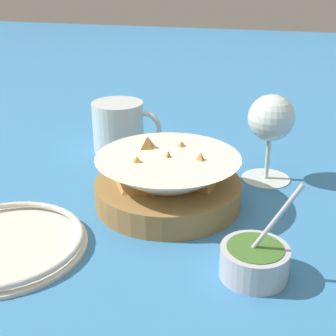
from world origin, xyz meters
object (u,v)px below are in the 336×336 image
food_basket (167,181)px  wine_glass (271,122)px  beer_mug (119,128)px  sauce_cup (254,260)px  side_plate (4,243)px

food_basket → wine_glass: (0.13, 0.12, 0.06)m
beer_mug → sauce_cup: bearing=-49.0°
food_basket → side_plate: food_basket is taller
food_basket → sauce_cup: (0.14, -0.14, -0.01)m
sauce_cup → wine_glass: wine_glass is taller
wine_glass → side_plate: 0.42m
wine_glass → side_plate: size_ratio=0.69×
wine_glass → sauce_cup: bearing=-88.5°
sauce_cup → wine_glass: size_ratio=0.86×
sauce_cup → beer_mug: sauce_cup is taller
sauce_cup → side_plate: (-0.30, -0.03, -0.01)m
sauce_cup → beer_mug: bearing=131.0°
wine_glass → beer_mug: (-0.27, 0.06, -0.06)m
food_basket → side_plate: (-0.16, -0.17, -0.03)m
beer_mug → side_plate: (-0.02, -0.35, -0.03)m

